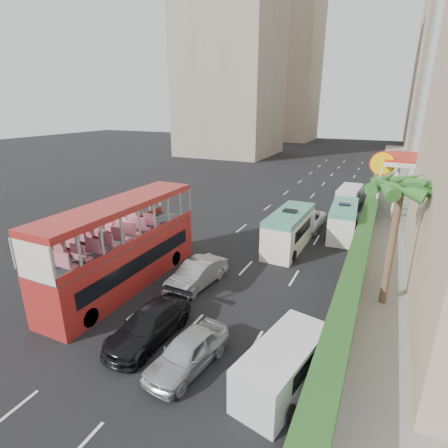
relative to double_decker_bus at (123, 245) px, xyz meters
The scene contains 18 objects.
ground_plane 6.51m from the double_decker_bus, ahead, with size 200.00×200.00×0.00m, color black.
double_decker_bus is the anchor object (origin of this frame).
car_silver_lane_a 4.89m from the double_decker_bus, 23.02° to the left, with size 1.58×4.52×1.49m, color #B2B4B9.
car_silver_lane_b 8.49m from the double_decker_bus, 32.63° to the right, with size 1.68×4.18×1.42m, color #B2B4B9.
car_black 6.13m from the double_decker_bus, 39.57° to the right, with size 1.98×4.86×1.41m, color black.
van_asset 16.38m from the double_decker_bus, 62.61° to the left, with size 2.38×5.15×1.43m, color silver.
minibus_near 11.92m from the double_decker_bus, 52.78° to the left, with size 2.11×6.32×2.80m, color silver.
minibus_far 17.42m from the double_decker_bus, 53.18° to the left, with size 1.92×5.77×2.56m, color silver.
panel_van_near 11.33m from the double_decker_bus, 19.47° to the right, with size 1.83×4.58×1.83m, color silver.
panel_van_far 25.37m from the double_decker_bus, 67.10° to the left, with size 1.98×4.95×1.98m, color silver.
sidewalk 29.26m from the double_decker_bus, 59.04° to the left, with size 6.00×120.00×0.18m, color #99968C.
kerb_wall 18.66m from the double_decker_bus, 48.93° to the left, with size 0.30×44.00×1.00m, color silver.
hedge 18.60m from the double_decker_bus, 48.93° to the left, with size 1.10×44.00×0.70m, color #2D6626.
palm_tree 14.39m from the double_decker_bus, 16.16° to the left, with size 0.36×0.36×6.40m, color brown.
shell_station 28.02m from the double_decker_bus, 55.18° to the left, with size 6.50×8.00×5.50m, color silver.
tower_far_b 107.94m from the double_decker_bus, 77.53° to the left, with size 14.00×14.00×40.00m, color #9F917D.
tower_left_a 62.45m from the double_decker_bus, 108.12° to the left, with size 18.00×18.00×52.00m, color #9F917D.
tower_left_b 93.68m from the double_decker_bus, 100.08° to the left, with size 16.00×16.00×46.00m, color tan.
Camera 1 is at (7.08, -14.23, 10.15)m, focal length 28.00 mm.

